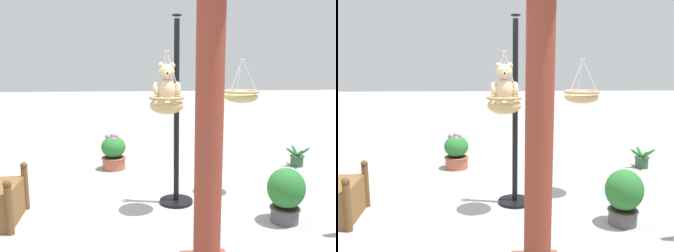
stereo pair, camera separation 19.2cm
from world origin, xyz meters
The scene contains 9 objects.
ground_plane centered at (0.00, 0.00, 0.00)m, with size 40.00×40.00×0.00m, color #9E9E99.
display_pole_central centered at (-0.11, -0.13, 0.75)m, with size 0.44×0.44×2.42m.
hanging_basket_with_teddy centered at (0.04, 0.12, 1.35)m, with size 0.43×0.43×0.74m.
teddy_bear centered at (0.04, 0.14, 1.56)m, with size 0.33×0.29×0.48m.
hanging_basket_left_high centered at (-1.03, -0.42, 1.39)m, with size 0.48×0.48×0.59m.
greenhouse_pillar_left centered at (-0.18, 1.53, 1.31)m, with size 0.44×0.44×2.73m.
potted_plant_fern_front centered at (0.80, -1.78, 0.30)m, with size 0.43×0.43×0.62m.
potted_plant_bushy_green centered at (-2.48, -1.65, 0.14)m, with size 0.47×0.48×0.36m.
potted_plant_small_succulent centered at (-1.30, 0.57, 0.35)m, with size 0.43×0.43×0.65m.
Camera 1 is at (0.43, 4.34, 1.82)m, focal length 38.22 mm.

